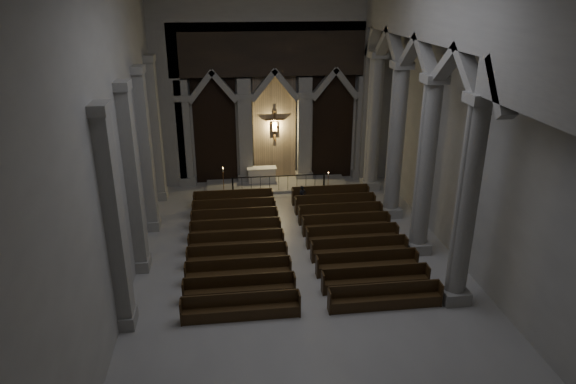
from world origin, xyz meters
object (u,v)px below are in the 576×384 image
object	(u,v)px
candle_stand_right	(328,186)
altar	(262,175)
pews	(295,242)
altar_rail	(279,181)
worshipper	(302,196)
candle_stand_left	(224,187)

from	to	relation	value
candle_stand_right	altar	bearing A→B (deg)	154.90
altar	pews	size ratio (longest dim) A/B	0.17
candle_stand_right	altar_rail	bearing A→B (deg)	175.18
worshipper	altar	bearing A→B (deg)	102.51
altar	worshipper	world-z (taller)	worshipper
candle_stand_left	altar_rail	bearing A→B (deg)	-3.94
candle_stand_right	pews	bearing A→B (deg)	-113.16
altar	altar_rail	distance (m)	1.77
altar	altar_rail	xyz separation A→B (m)	(0.88, -1.53, 0.11)
worshipper	candle_stand_right	bearing A→B (deg)	30.88
altar_rail	worshipper	world-z (taller)	worshipper
altar	candle_stand_left	xyz separation A→B (m)	(-2.34, -1.31, -0.17)
pews	altar	bearing A→B (deg)	95.89
candle_stand_left	pews	xyz separation A→B (m)	(3.22, -7.25, -0.12)
candle_stand_left	pews	size ratio (longest dim) A/B	0.15
altar_rail	candle_stand_left	size ratio (longest dim) A/B	3.41
altar_rail	candle_stand_right	xyz separation A→B (m)	(2.90, -0.24, -0.39)
altar_rail	candle_stand_left	world-z (taller)	candle_stand_left
worshipper	candle_stand_left	bearing A→B (deg)	135.55
candle_stand_right	worshipper	world-z (taller)	candle_stand_right
altar	worshipper	bearing A→B (deg)	-62.00
altar	worshipper	distance (m)	4.17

